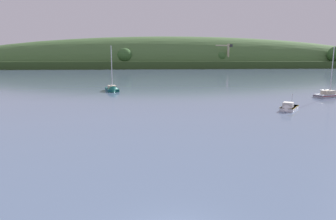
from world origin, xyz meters
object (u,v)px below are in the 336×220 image
(sailboat_near_mooring, at_px, (330,96))
(fishing_boat_moored, at_px, (289,109))
(dockside_crane, at_px, (228,57))
(sailboat_midwater_white, at_px, (112,90))

(sailboat_near_mooring, xyz_separation_m, fishing_boat_moored, (-17.42, -12.73, -0.01))
(dockside_crane, relative_size, sailboat_near_mooring, 1.67)
(sailboat_near_mooring, distance_m, sailboat_midwater_white, 47.16)
(dockside_crane, xyz_separation_m, fishing_boat_moored, (-62.49, -178.68, -8.53))
(dockside_crane, xyz_separation_m, sailboat_near_mooring, (-45.07, -165.95, -8.53))
(dockside_crane, xyz_separation_m, sailboat_midwater_white, (-88.35, -147.20, -8.54))
(dockside_crane, relative_size, sailboat_midwater_white, 1.56)
(fishing_boat_moored, bearing_deg, sailboat_near_mooring, 170.44)
(fishing_boat_moored, bearing_deg, sailboat_midwater_white, -96.33)
(sailboat_midwater_white, bearing_deg, sailboat_near_mooring, 59.73)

